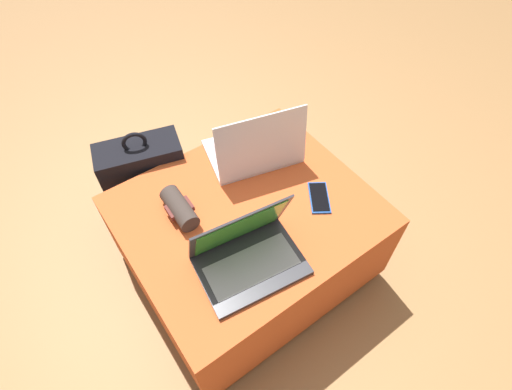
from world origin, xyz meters
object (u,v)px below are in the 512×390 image
(cell_phone, at_px, (319,197))
(wrist_brace, at_px, (179,208))
(laptop_far, at_px, (255,149))
(backpack, at_px, (148,185))
(laptop_near, at_px, (247,253))

(cell_phone, relative_size, wrist_brace, 0.90)
(laptop_far, height_order, wrist_brace, laptop_far)
(laptop_far, height_order, cell_phone, laptop_far)
(backpack, height_order, wrist_brace, backpack)
(cell_phone, xyz_separation_m, wrist_brace, (-0.46, 0.24, 0.03))
(backpack, bearing_deg, laptop_far, 157.25)
(laptop_near, relative_size, wrist_brace, 2.07)
(laptop_near, distance_m, cell_phone, 0.38)
(backpack, relative_size, wrist_brace, 3.10)
(cell_phone, height_order, wrist_brace, wrist_brace)
(laptop_near, distance_m, laptop_far, 0.48)
(laptop_near, bearing_deg, laptop_far, 59.03)
(laptop_near, height_order, backpack, laptop_near)
(cell_phone, relative_size, backpack, 0.29)
(laptop_near, relative_size, cell_phone, 2.30)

